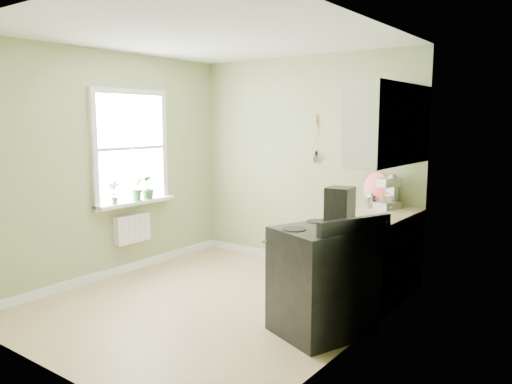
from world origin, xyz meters
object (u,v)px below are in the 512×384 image
Objects in this scene: kettle at (371,200)px; stove at (323,280)px; stand_mixer at (389,194)px; coffee_maker at (339,209)px.

stove is at bearing -81.99° from kettle.
stand_mixer is (-0.03, 1.54, 0.59)m from stove.
kettle is 0.44× the size of coffee_maker.
coffee_maker is at bearing -79.48° from kettle.
stand_mixer is at bearing 27.87° from kettle.
kettle is (-0.20, 1.45, 0.51)m from stove.
stove is 1.65m from stand_mixer.
stove is 0.65m from coffee_maker.
stove is 6.42× the size of kettle.
kettle is 1.22m from coffee_maker.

